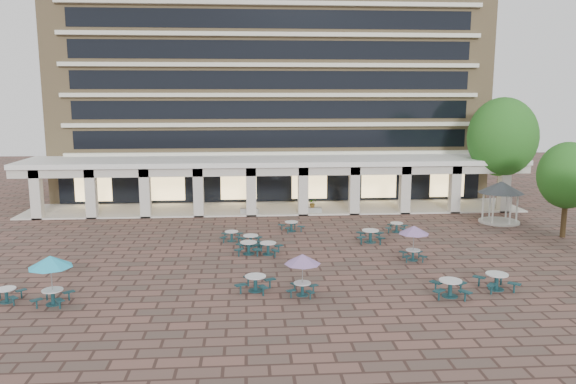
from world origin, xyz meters
name	(u,v)px	position (x,y,z in m)	size (l,w,h in m)	color
ground	(288,259)	(0.00, 0.00, 0.00)	(120.00, 120.00, 0.00)	brown
apartment_building	(270,66)	(0.00, 25.47, 12.60)	(40.00, 15.50, 25.20)	#A0855A
retail_arcade	(276,175)	(0.00, 14.80, 3.00)	(42.00, 6.60, 4.40)	white
picnic_table_0	(6,294)	(-13.85, -6.16, 0.41)	(1.56, 1.56, 0.68)	#153B41
picnic_table_1	(255,282)	(-2.04, -5.46, 0.48)	(2.12, 2.12, 0.80)	#153B41
picnic_table_2	(450,287)	(7.42, -6.93, 0.50)	(2.11, 2.11, 0.83)	#153B41
picnic_table_3	(497,280)	(10.10, -6.13, 0.50)	(2.00, 2.00, 0.84)	#153B41
picnic_table_4	(50,263)	(-11.55, -6.63, 2.00)	(2.04, 2.04, 2.35)	#153B41
picnic_table_5	(249,247)	(-2.36, 1.20, 0.46)	(1.82, 1.82, 0.77)	#153B41
picnic_table_6	(302,261)	(0.25, -6.24, 1.76)	(1.80, 1.80, 2.07)	#153B41
picnic_table_7	(370,235)	(5.75, 3.42, 0.50)	(2.10, 2.10, 0.84)	#153B41
picnic_table_8	(232,235)	(-3.50, 4.40, 0.41)	(1.57, 1.57, 0.68)	#153B41
picnic_table_9	(268,247)	(-1.17, 1.02, 0.45)	(1.98, 1.98, 0.76)	#153B41
picnic_table_10	(397,226)	(8.24, 6.08, 0.41)	(1.85, 1.85, 0.68)	#153B41
picnic_table_11	(414,231)	(7.38, -0.84, 1.78)	(1.82, 1.82, 2.10)	#153B41
picnic_table_12	(251,240)	(-2.22, 3.01, 0.44)	(1.72, 1.72, 0.74)	#153B41
picnic_table_13	(291,225)	(0.73, 6.87, 0.43)	(1.93, 1.93, 0.71)	#153B41
gazebo	(501,192)	(16.93, 8.52, 2.39)	(3.41, 3.41, 3.18)	beige
tree_east_a	(568,175)	(19.33, 3.85, 4.31)	(3.96, 3.96, 6.60)	#3B2A17
tree_east_c	(502,137)	(18.84, 12.97, 6.24)	(5.73, 5.73, 9.54)	#3B2A17
planter_left	(249,209)	(-2.28, 12.90, 0.46)	(1.50, 0.64, 1.21)	#999994
planter_right	(313,207)	(2.97, 12.90, 0.51)	(1.50, 0.74, 1.26)	#999994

